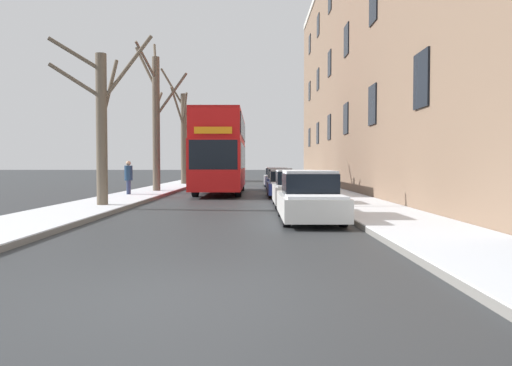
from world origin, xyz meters
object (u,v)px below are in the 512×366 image
object	(u,v)px
bare_tree_left_2	(184,133)
oncoming_van	(223,169)
bare_tree_left_1	(157,117)
parked_car_0	(310,198)
double_decker_bus	(222,150)
parked_car_1	(296,190)
pedestrian_left_sidewalk	(129,177)
parked_car_4	(277,178)
bare_tree_left_0	(102,121)
parked_car_2	(287,184)
parked_car_3	(281,180)

from	to	relation	value
bare_tree_left_2	oncoming_van	world-z (taller)	bare_tree_left_2
bare_tree_left_1	parked_car_0	size ratio (longest dim) A/B	1.98
double_decker_bus	parked_car_1	xyz separation A→B (m)	(3.53, -9.05, -1.84)
parked_car_1	pedestrian_left_sidewalk	world-z (taller)	pedestrian_left_sidewalk
parked_car_4	oncoming_van	world-z (taller)	oncoming_van
parked_car_1	bare_tree_left_0	bearing A→B (deg)	-171.43
bare_tree_left_1	parked_car_4	bearing A→B (deg)	51.91
bare_tree_left_1	oncoming_van	bearing A→B (deg)	83.74
parked_car_4	bare_tree_left_0	bearing A→B (deg)	-110.39
bare_tree_left_2	parked_car_2	xyz separation A→B (m)	(7.17, -13.29, -3.43)
bare_tree_left_1	parked_car_2	xyz separation A→B (m)	(7.22, -2.87, -3.70)
parked_car_0	parked_car_2	bearing A→B (deg)	90.00
bare_tree_left_1	parked_car_1	distance (m)	12.15
bare_tree_left_1	pedestrian_left_sidewalk	size ratio (longest dim) A/B	4.84
oncoming_van	pedestrian_left_sidewalk	world-z (taller)	oncoming_van
parked_car_2	oncoming_van	distance (m)	24.65
parked_car_2	oncoming_van	xyz separation A→B (m)	(-4.88, 24.16, 0.54)
parked_car_2	parked_car_4	xyz separation A→B (m)	(-0.00, 12.08, 0.03)
pedestrian_left_sidewalk	bare_tree_left_1	bearing A→B (deg)	161.80
bare_tree_left_0	parked_car_4	distance (m)	20.79
bare_tree_left_2	parked_car_1	bearing A→B (deg)	-69.78
parked_car_1	pedestrian_left_sidewalk	distance (m)	9.61
bare_tree_left_1	pedestrian_left_sidewalk	world-z (taller)	bare_tree_left_1
parked_car_4	pedestrian_left_sidewalk	xyz separation A→B (m)	(-7.90, -12.80, 0.33)
bare_tree_left_1	parked_car_2	size ratio (longest dim) A/B	2.00
bare_tree_left_0	parked_car_2	distance (m)	10.54
parked_car_0	parked_car_3	world-z (taller)	parked_car_0
bare_tree_left_0	parked_car_0	world-z (taller)	bare_tree_left_0
parked_car_1	parked_car_4	size ratio (longest dim) A/B	0.98
bare_tree_left_0	pedestrian_left_sidewalk	world-z (taller)	bare_tree_left_0
parked_car_3	pedestrian_left_sidewalk	distance (m)	10.69
bare_tree_left_1	parked_car_0	bearing A→B (deg)	-62.92
parked_car_0	pedestrian_left_sidewalk	size ratio (longest dim) A/B	2.45
parked_car_3	pedestrian_left_sidewalk	xyz separation A→B (m)	(-7.90, -7.19, 0.35)
bare_tree_left_0	bare_tree_left_1	size ratio (longest dim) A/B	0.74
bare_tree_left_1	bare_tree_left_2	world-z (taller)	bare_tree_left_2
parked_car_0	parked_car_4	bearing A→B (deg)	90.00
pedestrian_left_sidewalk	bare_tree_left_0	bearing A→B (deg)	-1.27
parked_car_0	pedestrian_left_sidewalk	world-z (taller)	pedestrian_left_sidewalk
bare_tree_left_2	parked_car_0	bearing A→B (deg)	-73.71
bare_tree_left_0	double_decker_bus	distance (m)	10.80
bare_tree_left_1	parked_car_2	world-z (taller)	bare_tree_left_1
parked_car_1	bare_tree_left_1	bearing A→B (deg)	128.57
bare_tree_left_0	bare_tree_left_2	world-z (taller)	bare_tree_left_2
double_decker_bus	parked_car_3	world-z (taller)	double_decker_bus
bare_tree_left_1	parked_car_1	world-z (taller)	bare_tree_left_1
parked_car_1	parked_car_2	distance (m)	6.18
parked_car_4	parked_car_1	bearing A→B (deg)	-90.00
oncoming_van	bare_tree_left_1	bearing A→B (deg)	-96.26
double_decker_bus	pedestrian_left_sidewalk	bearing A→B (deg)	-140.58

